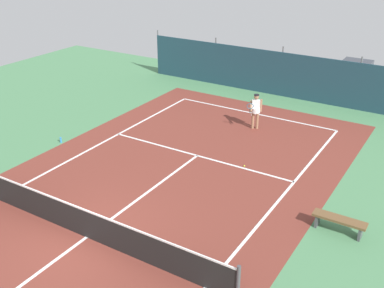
% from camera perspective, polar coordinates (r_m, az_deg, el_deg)
% --- Properties ---
extents(ground_plane, '(36.00, 36.00, 0.00)m').
position_cam_1_polar(ground_plane, '(14.54, -12.73, -11.06)').
color(ground_plane, '#4C8456').
extents(court_surface, '(11.02, 26.60, 0.01)m').
position_cam_1_polar(court_surface, '(14.54, -12.73, -11.05)').
color(court_surface, brown).
rests_on(court_surface, ground).
extents(tennis_net, '(10.12, 0.10, 1.10)m').
position_cam_1_polar(tennis_net, '(14.25, -12.93, -9.40)').
color(tennis_net, black).
rests_on(tennis_net, ground).
extents(back_fence, '(16.30, 0.98, 2.70)m').
position_cam_1_polar(back_fence, '(26.39, 11.11, 7.52)').
color(back_fence, '#1E3D4C').
rests_on(back_fence, ground).
extents(tennis_player, '(0.56, 0.83, 1.64)m').
position_cam_1_polar(tennis_player, '(21.25, 7.79, 4.28)').
color(tennis_player, '#9E7051').
rests_on(tennis_player, ground).
extents(tennis_ball_near_player, '(0.07, 0.07, 0.07)m').
position_cam_1_polar(tennis_ball_near_player, '(18.12, 6.42, -2.67)').
color(tennis_ball_near_player, '#CCDB33').
rests_on(tennis_ball_near_player, ground).
extents(parked_car, '(2.03, 4.21, 1.68)m').
position_cam_1_polar(parked_car, '(27.65, 19.20, 7.76)').
color(parked_car, silver).
rests_on(parked_car, ground).
extents(courtside_bench, '(1.60, 0.40, 0.49)m').
position_cam_1_polar(courtside_bench, '(14.88, 17.57, -9.01)').
color(courtside_bench, brown).
rests_on(courtside_bench, ground).
extents(water_bottle, '(0.08, 0.08, 0.24)m').
position_cam_1_polar(water_bottle, '(20.75, -15.76, 0.49)').
color(water_bottle, '#338CD8').
rests_on(water_bottle, ground).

